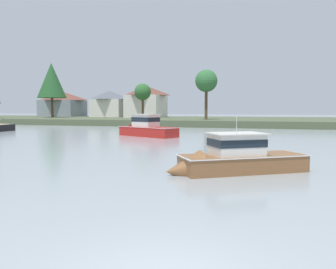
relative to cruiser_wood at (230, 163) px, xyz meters
The scene contains 9 objects.
far_shore_bank 63.73m from the cruiser_wood, 89.96° to the left, with size 208.89×40.23×1.29m, color #4C563D.
cruiser_wood is the anchor object (origin of this frame).
cruiser_red 26.02m from the cruiser_wood, 121.24° to the left, with size 9.59×6.35×4.73m.
shore_tree_center_left 60.93m from the cruiser_wood, 115.48° to the left, with size 3.81×3.81×8.06m.
shore_tree_center 54.10m from the cruiser_wood, 101.77° to the left, with size 4.66×4.66×10.42m.
shore_tree_far_right 81.15m from the cruiser_wood, 132.12° to the left, with size 7.58×7.58×14.48m.
cottage_behind_trees 74.13m from the cruiser_wood, 113.95° to the left, with size 9.74×10.79×8.49m.
cottage_eastern 94.22m from the cruiser_wood, 129.31° to the left, with size 12.63×10.30×7.64m.
cottage_near_water 81.93m from the cruiser_wood, 121.07° to the left, with size 9.88×7.85×7.45m.
Camera 1 is at (2.00, -6.16, 3.38)m, focal length 36.12 mm.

